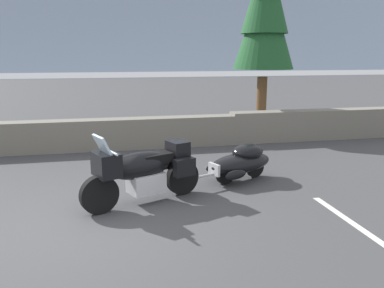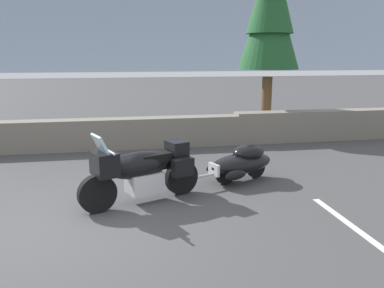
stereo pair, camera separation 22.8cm
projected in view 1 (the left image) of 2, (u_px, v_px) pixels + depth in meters
The scene contains 7 objects.
ground_plane at pixel (86, 224), 6.12m from camera, with size 80.00×80.00×0.00m, color #424244.
stone_guard_wall at pixel (111, 133), 10.92m from camera, with size 24.00×0.57×0.93m.
distant_ridgeline at pixel (104, 32), 94.92m from camera, with size 240.00×80.00×16.00m, color #8C9EB7.
touring_motorcycle at pixel (143, 170), 6.86m from camera, with size 2.19×1.25×1.33m.
car_shaped_trailer at pixel (241, 161), 8.18m from camera, with size 2.17×1.22×0.76m.
pine_tree_tall at pixel (265, 4), 12.05m from camera, with size 1.92×1.92×6.60m.
parking_stripe_marker at pixel (381, 242), 5.52m from camera, with size 0.12×3.60×0.01m, color silver.
Camera 1 is at (0.45, -5.90, 2.61)m, focal length 36.41 mm.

